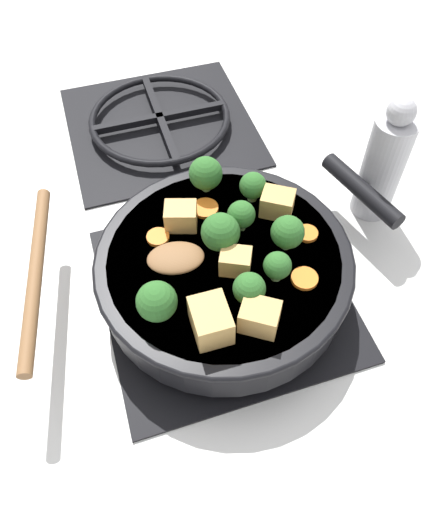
{
  "coord_description": "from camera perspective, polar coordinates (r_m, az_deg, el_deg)",
  "views": [
    {
      "loc": [
        -0.11,
        -0.34,
        0.56
      ],
      "look_at": [
        0.0,
        0.0,
        0.08
      ],
      "focal_mm": 35.0,
      "sensor_mm": 36.0,
      "label": 1
    }
  ],
  "objects": [
    {
      "name": "skillet_pan",
      "position": [
        0.62,
        0.14,
        -1.29
      ],
      "size": [
        0.4,
        0.32,
        0.06
      ],
      "color": "black",
      "rests_on": "front_burner_grate"
    },
    {
      "name": "carrot_slice_near_center",
      "position": [
        0.58,
        9.19,
        -2.55
      ],
      "size": [
        0.03,
        0.03,
        0.01
      ],
      "primitive_type": "cylinder",
      "color": "orange",
      "rests_on": "skillet_pan"
    },
    {
      "name": "wooden_spoon",
      "position": [
        0.6,
        -14.64,
        -1.18
      ],
      "size": [
        0.23,
        0.25,
        0.02
      ],
      "color": "brown",
      "rests_on": "skillet_pan"
    },
    {
      "name": "broccoli_floret_east_rim",
      "position": [
        0.54,
        2.89,
        -3.77
      ],
      "size": [
        0.04,
        0.04,
        0.04
      ],
      "color": "#709956",
      "rests_on": "skillet_pan"
    },
    {
      "name": "broccoli_floret_south_cluster",
      "position": [
        0.65,
        -2.11,
        9.39
      ],
      "size": [
        0.04,
        0.04,
        0.05
      ],
      "color": "#709956",
      "rests_on": "skillet_pan"
    },
    {
      "name": "pepper_mill",
      "position": [
        0.73,
        17.76,
        9.97
      ],
      "size": [
        0.06,
        0.06,
        0.19
      ],
      "color": "#B2B2B7",
      "rests_on": "ground_plane"
    },
    {
      "name": "tofu_cube_near_handle",
      "position": [
        0.62,
        -4.96,
        4.54
      ],
      "size": [
        0.05,
        0.04,
        0.03
      ],
      "primitive_type": "cube",
      "rotation": [
        0.0,
        0.0,
        5.98
      ],
      "color": "tan",
      "rests_on": "skillet_pan"
    },
    {
      "name": "tofu_cube_back_piece",
      "position": [
        0.58,
        1.32,
        -0.61
      ],
      "size": [
        0.04,
        0.04,
        0.03
      ],
      "primitive_type": "cube",
      "rotation": [
        0.0,
        0.0,
        5.83
      ],
      "color": "tan",
      "rests_on": "skillet_pan"
    },
    {
      "name": "carrot_slice_under_broccoli",
      "position": [
        0.62,
        -7.55,
        2.16
      ],
      "size": [
        0.03,
        0.03,
        0.01
      ],
      "primitive_type": "cylinder",
      "color": "orange",
      "rests_on": "skillet_pan"
    },
    {
      "name": "broccoli_floret_mid_floret",
      "position": [
        0.56,
        6.12,
        -1.14
      ],
      "size": [
        0.03,
        0.03,
        0.04
      ],
      "color": "#709956",
      "rests_on": "skillet_pan"
    },
    {
      "name": "tofu_cube_west_chunk",
      "position": [
        0.53,
        4.09,
        -6.94
      ],
      "size": [
        0.05,
        0.05,
        0.03
      ],
      "primitive_type": "cube",
      "rotation": [
        0.0,
        0.0,
        5.7
      ],
      "color": "tan",
      "rests_on": "skillet_pan"
    },
    {
      "name": "front_burner_grate",
      "position": [
        0.66,
        0.0,
        -3.69
      ],
      "size": [
        0.31,
        0.31,
        0.03
      ],
      "color": "black",
      "rests_on": "ground_plane"
    },
    {
      "name": "tofu_cube_east_chunk",
      "position": [
        0.53,
        -1.52,
        -7.39
      ],
      "size": [
        0.04,
        0.05,
        0.04
      ],
      "primitive_type": "cube",
      "rotation": [
        0.0,
        0.0,
        1.56
      ],
      "color": "tan",
      "rests_on": "skillet_pan"
    },
    {
      "name": "broccoli_floret_near_spoon",
      "position": [
        0.61,
        1.98,
        4.71
      ],
      "size": [
        0.03,
        0.03,
        0.04
      ],
      "color": "#709956",
      "rests_on": "skillet_pan"
    },
    {
      "name": "carrot_slice_orange_thin",
      "position": [
        0.62,
        9.62,
        2.29
      ],
      "size": [
        0.03,
        0.03,
        0.01
      ],
      "primitive_type": "cylinder",
      "color": "orange",
      "rests_on": "skillet_pan"
    },
    {
      "name": "rear_burner_grate",
      "position": [
        0.9,
        -7.29,
        15.02
      ],
      "size": [
        0.31,
        0.31,
        0.03
      ],
      "color": "black",
      "rests_on": "ground_plane"
    },
    {
      "name": "broccoli_floret_center_top",
      "position": [
        0.64,
        3.32,
        8.0
      ],
      "size": [
        0.03,
        0.03,
        0.04
      ],
      "color": "#709956",
      "rests_on": "skillet_pan"
    },
    {
      "name": "ground_plane",
      "position": [
        0.67,
        0.0,
        -4.25
      ],
      "size": [
        2.4,
        2.4,
        0.0
      ],
      "primitive_type": "plane",
      "color": "silver"
    },
    {
      "name": "broccoli_floret_small_inner",
      "position": [
        0.53,
        -7.69,
        -5.19
      ],
      "size": [
        0.04,
        0.04,
        0.05
      ],
      "color": "#709956",
      "rests_on": "skillet_pan"
    },
    {
      "name": "carrot_slice_edge_slice",
      "position": [
        0.64,
        -1.79,
        5.55
      ],
      "size": [
        0.03,
        0.03,
        0.01
      ],
      "primitive_type": "cylinder",
      "color": "orange",
      "rests_on": "skillet_pan"
    },
    {
      "name": "broccoli_floret_west_rim",
      "position": [
        0.58,
        -0.87,
        2.6
      ],
      "size": [
        0.05,
        0.05,
        0.05
      ],
      "color": "#709956",
      "rests_on": "skillet_pan"
    },
    {
      "name": "broccoli_floret_north_edge",
      "position": [
        0.59,
        7.28,
        2.69
      ],
      "size": [
        0.04,
        0.04,
        0.05
      ],
      "color": "#709956",
      "rests_on": "skillet_pan"
    },
    {
      "name": "tofu_cube_center_large",
      "position": [
        0.63,
        6.12,
        6.01
      ],
      "size": [
        0.05,
        0.05,
        0.03
      ],
      "primitive_type": "cube",
      "rotation": [
        0.0,
        0.0,
        5.71
      ],
      "color": "tan",
      "rests_on": "skillet_pan"
    }
  ]
}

